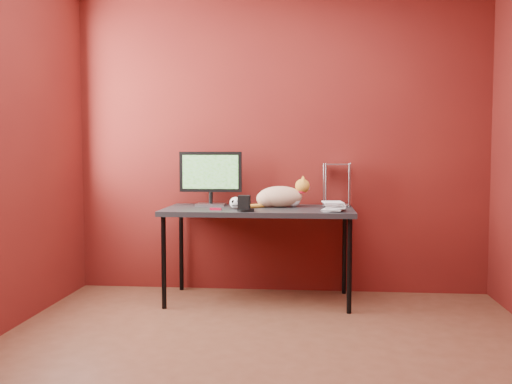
# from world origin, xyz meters

# --- Properties ---
(room) EXTENTS (3.52, 3.52, 2.61)m
(room) POSITION_xyz_m (0.00, 0.00, 1.45)
(room) COLOR #502A1B
(room) RESTS_ON ground
(desk) EXTENTS (1.50, 0.70, 0.75)m
(desk) POSITION_xyz_m (-0.15, 1.37, 0.70)
(desk) COLOR black
(desk) RESTS_ON ground
(monitor) EXTENTS (0.52, 0.17, 0.45)m
(monitor) POSITION_xyz_m (-0.57, 1.53, 1.00)
(monitor) COLOR #A0A1A5
(monitor) RESTS_ON desk
(cat) EXTENTS (0.52, 0.27, 0.25)m
(cat) POSITION_xyz_m (0.02, 1.47, 0.84)
(cat) COLOR #C16829
(cat) RESTS_ON desk
(skull_mug) EXTENTS (0.10, 0.10, 0.09)m
(skull_mug) POSITION_xyz_m (-0.33, 1.29, 0.80)
(skull_mug) COLOR white
(skull_mug) RESTS_ON desk
(speaker) EXTENTS (0.11, 0.11, 0.12)m
(speaker) POSITION_xyz_m (-0.24, 1.10, 0.81)
(speaker) COLOR black
(speaker) RESTS_ON desk
(book_stack) EXTENTS (0.19, 0.23, 0.81)m
(book_stack) POSITION_xyz_m (0.37, 1.22, 1.15)
(book_stack) COLOR beige
(book_stack) RESTS_ON desk
(wire_rack) EXTENTS (0.23, 0.19, 0.36)m
(wire_rack) POSITION_xyz_m (0.48, 1.62, 0.93)
(wire_rack) COLOR #A0A1A5
(wire_rack) RESTS_ON desk
(pocket_knife) EXTENTS (0.09, 0.03, 0.02)m
(pocket_knife) POSITION_xyz_m (-0.47, 1.18, 0.76)
(pocket_knife) COLOR #B60D2B
(pocket_knife) RESTS_ON desk
(black_gadget) EXTENTS (0.06, 0.04, 0.03)m
(black_gadget) POSITION_xyz_m (-0.19, 1.08, 0.76)
(black_gadget) COLOR black
(black_gadget) RESTS_ON desk
(washer) EXTENTS (0.04, 0.04, 0.00)m
(washer) POSITION_xyz_m (-0.28, 1.22, 0.75)
(washer) COLOR #A0A1A5
(washer) RESTS_ON desk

